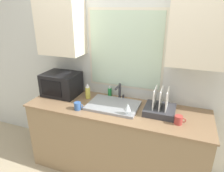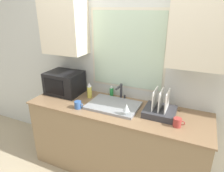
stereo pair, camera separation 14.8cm
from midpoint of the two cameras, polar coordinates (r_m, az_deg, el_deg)
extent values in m
cube|color=#8C7251|center=(2.64, 2.70, -15.15)|extent=(2.13, 0.66, 0.89)
cube|color=#846647|center=(2.39, 2.89, -6.35)|extent=(2.16, 0.69, 0.02)
cube|color=silver|center=(2.56, 6.07, 5.00)|extent=(6.00, 0.06, 2.60)
cube|color=beige|center=(2.47, 6.05, 10.04)|extent=(0.97, 0.01, 0.98)
cube|color=#B2CCB2|center=(2.47, 6.02, 10.03)|extent=(0.91, 0.01, 0.92)
cube|color=beige|center=(2.65, -11.91, 17.21)|extent=(0.54, 0.32, 0.76)
cube|color=beige|center=(2.15, 25.76, 14.67)|extent=(0.54, 0.32, 0.76)
cube|color=gray|center=(2.40, 2.18, -5.59)|extent=(0.60, 0.42, 0.03)
cylinder|color=#333338|center=(2.57, 4.27, -1.57)|extent=(0.03, 0.03, 0.21)
cylinder|color=#333338|center=(2.46, 3.68, -0.36)|extent=(0.03, 0.16, 0.03)
cylinder|color=#333338|center=(2.58, 5.27, -3.25)|extent=(0.02, 0.02, 0.06)
cube|color=black|center=(2.79, -11.90, 0.92)|extent=(0.46, 0.37, 0.30)
cube|color=black|center=(2.67, -14.80, -0.25)|extent=(0.30, 0.01, 0.21)
cube|color=#333338|center=(2.30, 15.28, -7.12)|extent=(0.34, 0.33, 0.07)
cube|color=white|center=(2.25, 13.95, -3.58)|extent=(0.01, 0.22, 0.22)
cube|color=white|center=(2.24, 15.64, -3.86)|extent=(0.01, 0.22, 0.22)
cube|color=white|center=(2.23, 17.34, -4.14)|extent=(0.01, 0.22, 0.22)
cylinder|color=#D8CC4C|center=(2.62, -4.85, -1.76)|extent=(0.06, 0.06, 0.15)
cone|color=silver|center=(2.58, -4.92, 0.34)|extent=(0.06, 0.06, 0.05)
cylinder|color=#268C3F|center=(2.66, 1.46, -1.78)|extent=(0.05, 0.05, 0.11)
cylinder|color=white|center=(2.63, 1.48, -0.37)|extent=(0.03, 0.03, 0.03)
cylinder|color=#335999|center=(2.37, -7.97, -5.38)|extent=(0.08, 0.08, 0.09)
torus|color=#335999|center=(2.34, -6.96, -5.52)|extent=(0.05, 0.01, 0.05)
cylinder|color=silver|center=(2.20, 6.03, -8.83)|extent=(0.06, 0.06, 0.00)
cylinder|color=silver|center=(2.18, 6.07, -7.97)|extent=(0.01, 0.01, 0.07)
cone|color=silver|center=(2.14, 6.15, -6.19)|extent=(0.07, 0.07, 0.08)
cylinder|color=#A53833|center=(2.14, 20.07, -9.77)|extent=(0.08, 0.08, 0.09)
torus|color=#A53833|center=(2.13, 21.40, -9.87)|extent=(0.05, 0.01, 0.05)
camera|label=1|loc=(0.07, -88.12, 0.75)|focal=32.00mm
camera|label=2|loc=(0.07, 91.88, -0.75)|focal=32.00mm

